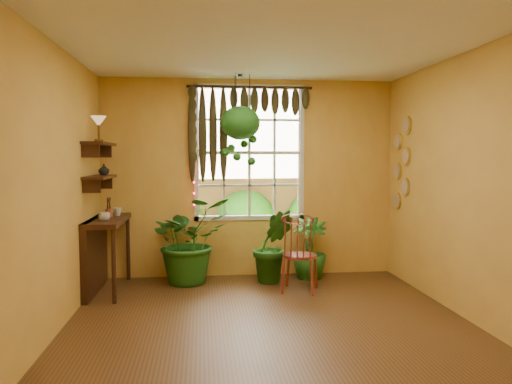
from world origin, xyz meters
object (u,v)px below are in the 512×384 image
counter_ledge (99,247)px  windsor_chair (299,265)px  potted_plant_left (189,240)px  hanging_basket (240,128)px  potted_plant_mid (273,246)px

counter_ledge → windsor_chair: bearing=-6.8°
windsor_chair → potted_plant_left: 1.48m
counter_ledge → hanging_basket: hanging_basket is taller
potted_plant_left → counter_ledge: bearing=-164.8°
potted_plant_left → windsor_chair: bearing=-23.5°
potted_plant_mid → windsor_chair: bearing=-62.8°
potted_plant_left → hanging_basket: hanging_basket is taller
windsor_chair → potted_plant_left: bearing=176.5°
hanging_basket → potted_plant_mid: bearing=-8.4°
potted_plant_left → hanging_basket: size_ratio=0.95×
potted_plant_left → potted_plant_mid: size_ratio=1.17×
windsor_chair → counter_ledge: bearing=-166.8°
counter_ledge → potted_plant_left: 1.13m
potted_plant_mid → counter_ledge: bearing=-174.7°
hanging_basket → windsor_chair: bearing=-39.4°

